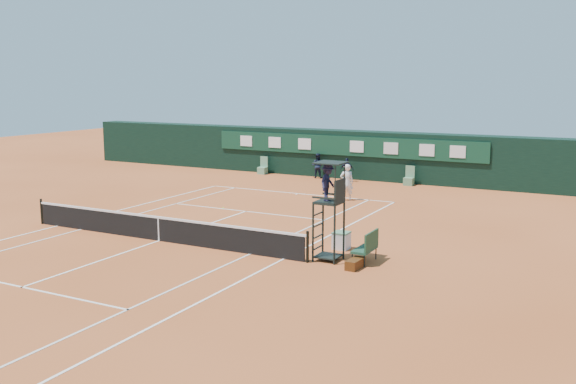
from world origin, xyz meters
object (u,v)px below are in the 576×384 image
object	(u,v)px
tennis_net	(159,228)
player	(347,182)
player_bench	(367,246)
cooler	(341,240)
umpire_chair	(329,190)

from	to	relation	value
tennis_net	player	distance (m)	11.74
player_bench	player	bearing A→B (deg)	116.23
tennis_net	player_bench	xyz separation A→B (m)	(8.21, 0.94, 0.09)
player	player_bench	bearing A→B (deg)	88.10
tennis_net	cooler	size ratio (longest dim) A/B	20.00
cooler	umpire_chair	bearing A→B (deg)	-83.43
umpire_chair	cooler	world-z (taller)	umpire_chair
umpire_chair	player	xyz separation A→B (m)	(-3.80, 10.71, -1.51)
tennis_net	player_bench	size ratio (longest dim) A/B	10.75
tennis_net	cooler	bearing A→B (deg)	18.06
umpire_chair	cooler	xyz separation A→B (m)	(-0.18, 1.59, -2.13)
tennis_net	player	bearing A→B (deg)	74.70
player_bench	cooler	distance (m)	1.97
tennis_net	player_bench	bearing A→B (deg)	6.50
player_bench	player	distance (m)	11.57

